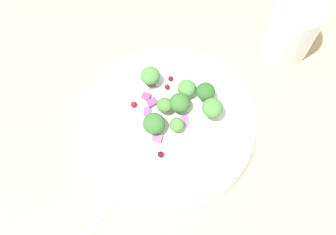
% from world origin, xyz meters
% --- Properties ---
extents(ground_plane, '(1.80, 1.80, 0.02)m').
position_xyz_m(ground_plane, '(0.00, 0.00, -0.01)').
color(ground_plane, tan).
extents(plate, '(0.23, 0.23, 0.02)m').
position_xyz_m(plate, '(-0.03, -0.02, 0.01)').
color(plate, white).
rests_on(plate, ground_plane).
extents(dressing_pool, '(0.13, 0.13, 0.00)m').
position_xyz_m(dressing_pool, '(-0.03, -0.02, 0.01)').
color(dressing_pool, white).
rests_on(dressing_pool, plate).
extents(broccoli_floret_0, '(0.02, 0.02, 0.02)m').
position_xyz_m(broccoli_floret_0, '(-0.01, -0.03, 0.03)').
color(broccoli_floret_0, '#8EB77A').
rests_on(broccoli_floret_0, plate).
extents(broccoli_floret_1, '(0.03, 0.03, 0.03)m').
position_xyz_m(broccoli_floret_1, '(-0.04, -0.04, 0.03)').
color(broccoli_floret_1, '#9EC684').
rests_on(broccoli_floret_1, plate).
extents(broccoli_floret_2, '(0.02, 0.02, 0.02)m').
position_xyz_m(broccoli_floret_2, '(-0.04, -0.01, 0.03)').
color(broccoli_floret_2, '#8EB77A').
rests_on(broccoli_floret_2, plate).
extents(broccoli_floret_3, '(0.02, 0.02, 0.02)m').
position_xyz_m(broccoli_floret_3, '(-0.02, 0.02, 0.03)').
color(broccoli_floret_3, '#9EC684').
rests_on(broccoli_floret_3, plate).
extents(broccoli_floret_4, '(0.03, 0.03, 0.03)m').
position_xyz_m(broccoli_floret_4, '(0.02, 0.01, 0.04)').
color(broccoli_floret_4, '#9EC684').
rests_on(broccoli_floret_4, plate).
extents(broccoli_floret_5, '(0.03, 0.03, 0.03)m').
position_xyz_m(broccoli_floret_5, '(-0.07, 0.02, 0.03)').
color(broccoli_floret_5, '#ADD18E').
rests_on(broccoli_floret_5, plate).
extents(broccoli_floret_6, '(0.03, 0.03, 0.03)m').
position_xyz_m(broccoli_floret_6, '(0.01, 0.03, 0.03)').
color(broccoli_floret_6, '#8EB77A').
rests_on(broccoli_floret_6, plate).
extents(broccoli_floret_7, '(0.03, 0.03, 0.03)m').
position_xyz_m(broccoli_floret_7, '(-0.02, -0.00, 0.03)').
color(broccoli_floret_7, '#9EC684').
rests_on(broccoli_floret_7, plate).
extents(cranberry_0, '(0.01, 0.01, 0.01)m').
position_xyz_m(cranberry_0, '(-0.05, 0.02, 0.02)').
color(cranberry_0, maroon).
rests_on(cranberry_0, plate).
extents(cranberry_1, '(0.01, 0.01, 0.01)m').
position_xyz_m(cranberry_1, '(-0.08, -0.02, 0.02)').
color(cranberry_1, maroon).
rests_on(cranberry_1, plate).
extents(cranberry_2, '(0.01, 0.01, 0.01)m').
position_xyz_m(cranberry_2, '(-0.05, 0.04, 0.02)').
color(cranberry_2, maroon).
rests_on(cranberry_2, plate).
extents(cranberry_3, '(0.01, 0.01, 0.01)m').
position_xyz_m(cranberry_3, '(-0.02, -0.07, 0.02)').
color(cranberry_3, '#4C0A14').
rests_on(cranberry_3, plate).
extents(onion_bit_0, '(0.02, 0.02, 0.01)m').
position_xyz_m(onion_bit_0, '(-0.06, -0.01, 0.02)').
color(onion_bit_0, '#843D75').
rests_on(onion_bit_0, plate).
extents(onion_bit_1, '(0.02, 0.02, 0.00)m').
position_xyz_m(onion_bit_1, '(-0.06, -0.02, 0.01)').
color(onion_bit_1, '#934C84').
rests_on(onion_bit_1, plate).
extents(onion_bit_2, '(0.01, 0.01, 0.01)m').
position_xyz_m(onion_bit_2, '(-0.07, 0.00, 0.02)').
color(onion_bit_2, '#843D75').
rests_on(onion_bit_2, plate).
extents(onion_bit_3, '(0.01, 0.01, 0.00)m').
position_xyz_m(onion_bit_3, '(-0.03, -0.05, 0.02)').
color(onion_bit_3, '#A35B93').
rests_on(onion_bit_3, plate).
extents(onion_bit_4, '(0.02, 0.02, 0.00)m').
position_xyz_m(onion_bit_4, '(-0.01, -0.01, 0.02)').
color(onion_bit_4, '#A35B93').
rests_on(onion_bit_4, plate).
extents(onion_bit_5, '(0.02, 0.02, 0.00)m').
position_xyz_m(onion_bit_5, '(-0.07, 0.02, 0.02)').
color(onion_bit_5, '#A35B93').
rests_on(onion_bit_5, plate).
extents(fork, '(0.05, 0.19, 0.01)m').
position_xyz_m(fork, '(-0.06, -0.17, 0.00)').
color(fork, silver).
rests_on(fork, ground_plane).
extents(water_glass, '(0.07, 0.07, 0.09)m').
position_xyz_m(water_glass, '(0.09, 0.15, 0.04)').
color(water_glass, silver).
rests_on(water_glass, ground_plane).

